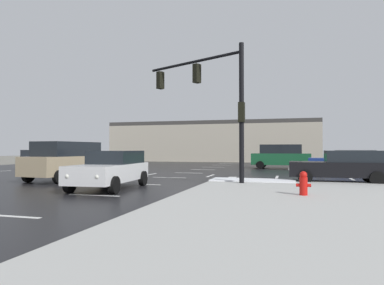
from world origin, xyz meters
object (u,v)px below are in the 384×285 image
Objects in this scene: sedan_blue at (346,161)px; suv_tan at (67,160)px; fire_hydrant at (303,183)px; sedan_white at (112,169)px; traffic_signal_mast at (213,93)px; sedan_black at (342,166)px; suv_green at (281,156)px; sedan_silver at (42,159)px.

suv_tan is at bearing 38.50° from sedan_blue.
sedan_white is (-7.65, 0.99, 0.32)m from fire_hydrant.
sedan_blue is (7.26, 9.18, -3.55)m from traffic_signal_mast.
traffic_signal_mast is at bearing 57.37° from sedan_blue.
traffic_signal_mast reaches higher than sedan_black.
traffic_signal_mast is at bearing -99.59° from suv_green.
suv_green is 1.06× the size of sedan_white.
suv_green is 12.62m from sedan_black.
suv_green is (2.84, 13.83, -3.31)m from traffic_signal_mast.
traffic_signal_mast is 7.03m from fire_hydrant.
sedan_black is at bearing -73.64° from suv_green.
suv_green reaches higher than sedan_black.
fire_hydrant is 0.17× the size of sedan_silver.
suv_green reaches higher than sedan_blue.
traffic_signal_mast reaches higher than sedan_blue.
sedan_silver and sedan_black have the same top height.
sedan_blue reaches higher than fire_hydrant.
sedan_black is at bearing -74.63° from suv_tan.
sedan_white is 1.02× the size of sedan_black.
sedan_white is at bearing -117.35° from suv_tan.
sedan_white is at bearing -138.72° from sedan_silver.
suv_green is at bearing 93.67° from fire_hydrant.
sedan_silver is at bearing 148.38° from fire_hydrant.
fire_hydrant is 12.40m from suv_tan.
sedan_silver is (-16.54, 8.35, -3.55)m from traffic_signal_mast.
sedan_silver is (-20.54, 12.65, 0.32)m from fire_hydrant.
suv_green is 6.42m from sedan_blue.
sedan_black is (-1.30, -7.58, 0.00)m from sedan_blue.
traffic_signal_mast is 18.87m from sedan_silver.
suv_tan is at bearing 9.08° from sedan_black.
traffic_signal_mast is at bearing 15.37° from sedan_black.
sedan_white is at bearing 54.58° from sedan_blue.
suv_green is (-1.16, 18.13, 0.55)m from fire_hydrant.
sedan_black is at bearing 71.60° from fire_hydrant.
suv_green reaches higher than fire_hydrant.
fire_hydrant is 18.17m from suv_green.
sedan_white is (12.90, -11.66, 0.00)m from sedan_silver.
fire_hydrant is 13.87m from sedan_blue.
sedan_silver is at bearing -16.36° from sedan_black.
fire_hydrant is at bearing 71.93° from sedan_black.
sedan_silver is 23.82m from sedan_blue.
traffic_signal_mast is 1.36× the size of sedan_silver.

